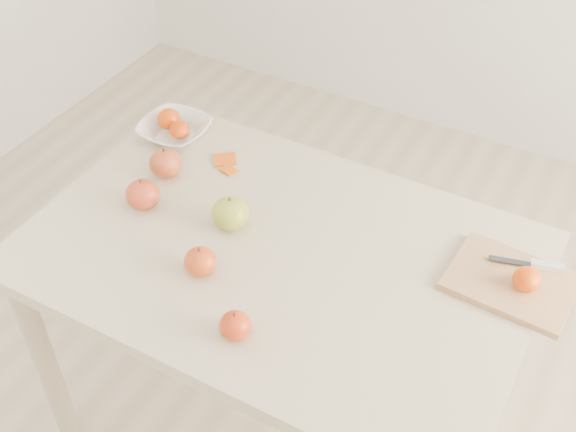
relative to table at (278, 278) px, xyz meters
The scene contains 15 objects.
ground 0.65m from the table, ahead, with size 3.50×3.50×0.00m, color #C6B293.
table is the anchor object (origin of this frame).
cutting_board 0.55m from the table, 16.79° to the left, with size 0.28×0.20×0.02m, color tan.
board_tangerine 0.59m from the table, 14.95° to the left, with size 0.06×0.06×0.05m, color #D43C07.
fruit_bowl 0.56m from the table, 151.93° to the left, with size 0.19×0.19×0.05m, color white.
bowl_tangerine_near 0.59m from the table, 152.22° to the left, with size 0.07×0.07×0.06m, color #DA4B07.
bowl_tangerine_far 0.53m from the table, 151.83° to the left, with size 0.06×0.06×0.05m, color #E45008.
orange_peel_a 0.39m from the table, 142.21° to the left, with size 0.06×0.04×0.00m, color #D34B0E.
orange_peel_b 0.34m from the table, 143.11° to the left, with size 0.04×0.04×0.00m, color #D35D0E.
paring_knife 0.62m from the table, 21.87° to the left, with size 0.17×0.06×0.01m.
apple_green 0.20m from the table, behind, with size 0.09×0.09×0.08m, color olive.
apple_red_e 0.30m from the table, 79.92° to the right, with size 0.07×0.07×0.06m, color #9D180F.
apple_red_d 0.40m from the table, behind, with size 0.09×0.09×0.08m, color maroon.
apple_red_a 0.44m from the table, 165.28° to the left, with size 0.09×0.09×0.08m, color maroon.
apple_red_c 0.23m from the table, 128.96° to the right, with size 0.08×0.08×0.07m, color maroon.
Camera 1 is at (0.61, -1.06, 1.97)m, focal length 45.00 mm.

